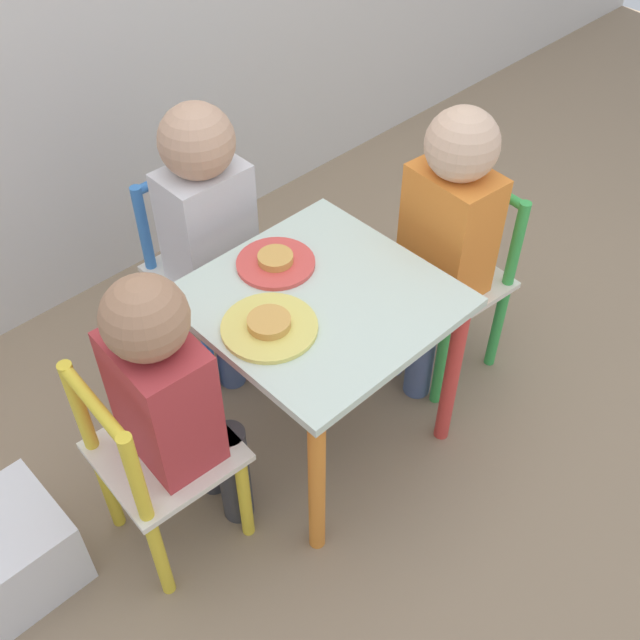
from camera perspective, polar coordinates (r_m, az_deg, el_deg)
The scene contains 11 objects.
ground_plane at distance 1.92m, azimuth 0.00°, elevation -8.52°, with size 6.00×6.00×0.00m, color #8C755B.
kids_table at distance 1.63m, azimuth 0.00°, elevation -0.36°, with size 0.50×0.50×0.47m.
chair_blue at distance 1.97m, azimuth -8.72°, elevation 3.66°, with size 0.26×0.26×0.54m.
chair_yellow at distance 1.58m, azimuth -12.27°, elevation -10.66°, with size 0.27×0.27×0.54m.
chair_green at distance 1.94m, azimuth 10.03°, elevation 2.81°, with size 0.28×0.28×0.54m.
child_back at distance 1.80m, azimuth -8.23°, elevation 7.53°, with size 0.20×0.22×0.76m.
child_left at distance 1.46m, azimuth -11.20°, elevation -5.55°, with size 0.22×0.21×0.73m.
child_right at distance 1.78m, azimuth 9.45°, elevation 6.77°, with size 0.22×0.21×0.77m.
plate_back at distance 1.65m, azimuth -3.40°, elevation 4.45°, with size 0.17×0.17×0.03m.
plate_left at distance 1.50m, azimuth -3.88°, elevation -0.45°, with size 0.20×0.20×0.03m.
storage_bin at distance 1.76m, azimuth -22.69°, elevation -16.07°, with size 0.24×0.24×0.19m.
Camera 1 is at (-0.80, -0.84, 1.53)m, focal length 42.00 mm.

